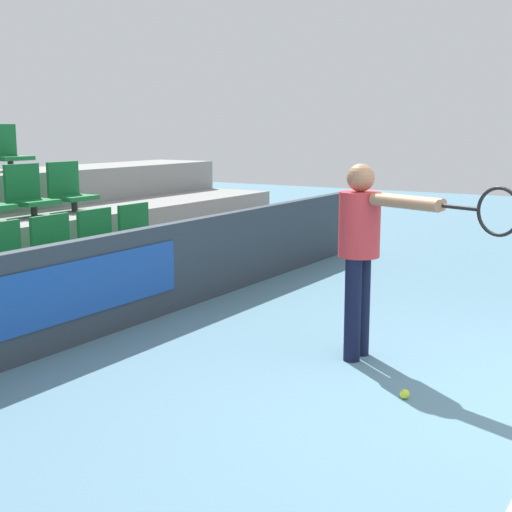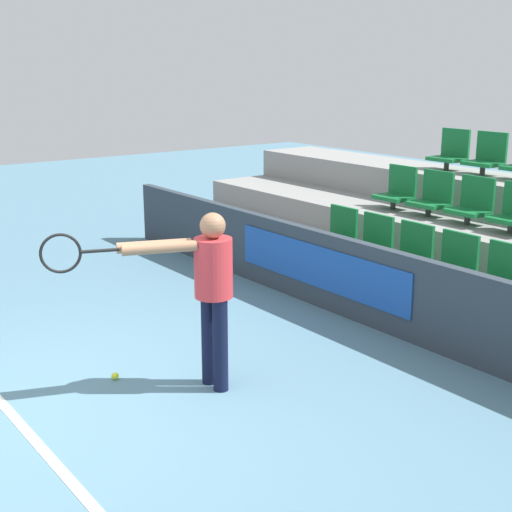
% 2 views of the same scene
% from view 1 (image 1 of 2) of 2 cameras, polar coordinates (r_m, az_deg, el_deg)
% --- Properties ---
extents(barrier_wall, '(9.65, 0.14, 0.88)m').
position_cam_1_polar(barrier_wall, '(6.51, -11.17, -2.05)').
color(barrier_wall, '#2D3842').
rests_on(barrier_wall, ground).
extents(bleacher_tier_front, '(9.25, 1.05, 0.43)m').
position_cam_1_polar(bleacher_tier_front, '(6.99, -14.70, -3.26)').
color(bleacher_tier_front, gray).
rests_on(bleacher_tier_front, ground).
extents(stadium_chair_1, '(0.46, 0.37, 0.56)m').
position_cam_1_polar(stadium_chair_1, '(6.61, -19.33, -0.20)').
color(stadium_chair_1, '#333333').
rests_on(stadium_chair_1, bleacher_tier_front).
extents(stadium_chair_2, '(0.46, 0.37, 0.56)m').
position_cam_1_polar(stadium_chair_2, '(6.99, -15.58, 0.55)').
color(stadium_chair_2, '#333333').
rests_on(stadium_chair_2, bleacher_tier_front).
extents(stadium_chair_3, '(0.46, 0.37, 0.56)m').
position_cam_1_polar(stadium_chair_3, '(7.40, -12.22, 1.21)').
color(stadium_chair_3, '#333333').
rests_on(stadium_chair_3, bleacher_tier_front).
extents(stadium_chair_4, '(0.46, 0.37, 0.56)m').
position_cam_1_polar(stadium_chair_4, '(7.83, -9.23, 1.80)').
color(stadium_chair_4, '#333333').
rests_on(stadium_chair_4, bleacher_tier_front).
extents(stadium_chair_8, '(0.46, 0.37, 0.56)m').
position_cam_1_polar(stadium_chair_8, '(8.11, -17.74, 4.78)').
color(stadium_chair_8, '#333333').
rests_on(stadium_chair_8, bleacher_tier_middle).
extents(stadium_chair_9, '(0.46, 0.37, 0.56)m').
position_cam_1_polar(stadium_chair_9, '(8.50, -14.71, 5.16)').
color(stadium_chair_9, '#333333').
rests_on(stadium_chair_9, bleacher_tier_middle).
extents(stadium_chair_14, '(0.46, 0.37, 0.56)m').
position_cam_1_polar(stadium_chair_14, '(9.27, -19.38, 7.96)').
color(stadium_chair_14, '#333333').
rests_on(stadium_chair_14, bleacher_tier_back).
extents(tennis_player, '(0.66, 1.45, 1.54)m').
position_cam_1_polar(tennis_player, '(5.51, 8.81, 1.21)').
color(tennis_player, black).
rests_on(tennis_player, ground).
extents(tennis_ball, '(0.07, 0.07, 0.07)m').
position_cam_1_polar(tennis_ball, '(5.00, 11.82, -10.76)').
color(tennis_ball, '#CCDB33').
rests_on(tennis_ball, ground).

